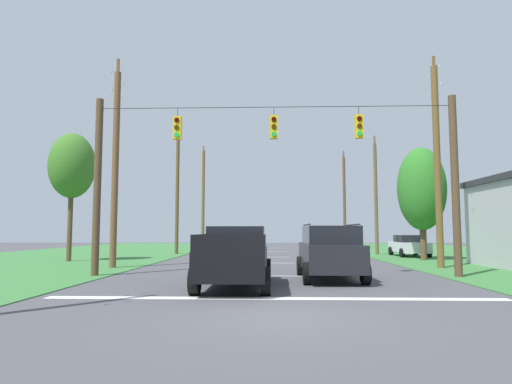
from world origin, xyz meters
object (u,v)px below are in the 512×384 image
(suv_black, at_px, (329,251))
(tree_roadside_far_right, at_px, (422,189))
(utility_pole_far_left, at_px, (115,164))
(tree_roadside_left, at_px, (72,166))
(pickup_truck, at_px, (236,257))
(utility_pole_near_left, at_px, (344,200))
(distant_car_crossing_white, at_px, (409,245))
(utility_pole_distant_left, at_px, (203,197))
(utility_pole_distant_right, at_px, (177,187))
(utility_pole_far_right, at_px, (376,196))
(utility_pole_mid_right, at_px, (437,161))
(overhead_signal_span, at_px, (273,176))

(suv_black, bearing_deg, tree_roadside_far_right, 57.17)
(utility_pole_far_left, height_order, tree_roadside_left, utility_pole_far_left)
(pickup_truck, relative_size, utility_pole_near_left, 0.51)
(pickup_truck, bearing_deg, tree_roadside_left, 132.97)
(distant_car_crossing_white, bearing_deg, utility_pole_distant_left, 135.83)
(suv_black, relative_size, distant_car_crossing_white, 1.12)
(pickup_truck, height_order, utility_pole_distant_right, utility_pole_distant_right)
(suv_black, bearing_deg, utility_pole_distant_right, 117.92)
(utility_pole_distant_right, relative_size, tree_roadside_far_right, 1.52)
(utility_pole_near_left, xyz_separation_m, utility_pole_distant_right, (-15.33, -13.35, 0.17))
(utility_pole_far_right, bearing_deg, tree_roadside_left, -156.92)
(pickup_truck, xyz_separation_m, suv_black, (3.33, 2.22, 0.09))
(utility_pole_mid_right, bearing_deg, tree_roadside_left, 168.48)
(pickup_truck, bearing_deg, utility_pole_far_left, 132.87)
(utility_pole_far_right, height_order, tree_roadside_left, utility_pole_far_right)
(overhead_signal_span, xyz_separation_m, utility_pole_far_right, (8.06, 16.96, 0.52))
(utility_pole_distant_left, bearing_deg, utility_pole_far_right, -42.02)
(utility_pole_far_right, height_order, utility_pole_distant_left, utility_pole_distant_left)
(pickup_truck, height_order, utility_pole_mid_right, utility_pole_mid_right)
(distant_car_crossing_white, xyz_separation_m, utility_pole_near_left, (-1.82, 16.12, 4.31))
(overhead_signal_span, xyz_separation_m, utility_pole_far_left, (-7.80, 3.85, 1.13))
(utility_pole_distant_right, bearing_deg, pickup_truck, -72.91)
(distant_car_crossing_white, relative_size, utility_pole_mid_right, 0.41)
(tree_roadside_far_right, bearing_deg, utility_pole_distant_left, 129.16)
(utility_pole_near_left, bearing_deg, pickup_truck, -105.15)
(overhead_signal_span, xyz_separation_m, tree_roadside_left, (-12.05, 8.39, 1.69))
(tree_roadside_far_right, bearing_deg, tree_roadside_left, -174.94)
(tree_roadside_far_right, bearing_deg, distant_car_crossing_white, 85.28)
(pickup_truck, height_order, utility_pole_distant_left, utility_pole_distant_left)
(pickup_truck, height_order, tree_roadside_far_right, tree_roadside_far_right)
(utility_pole_mid_right, distance_m, utility_pole_near_left, 26.14)
(utility_pole_far_right, relative_size, utility_pole_near_left, 0.88)
(utility_pole_far_right, bearing_deg, overhead_signal_span, -115.42)
(utility_pole_near_left, relative_size, utility_pole_far_left, 1.00)
(overhead_signal_span, relative_size, suv_black, 3.05)
(utility_pole_distant_right, bearing_deg, overhead_signal_span, -66.32)
(overhead_signal_span, height_order, utility_pole_far_left, utility_pole_far_left)
(utility_pole_near_left, height_order, utility_pole_distant_right, utility_pole_distant_right)
(utility_pole_mid_right, height_order, utility_pole_near_left, utility_pole_mid_right)
(pickup_truck, relative_size, distant_car_crossing_white, 1.25)
(suv_black, xyz_separation_m, tree_roadside_left, (-14.12, 9.36, 4.62))
(pickup_truck, distance_m, utility_pole_far_left, 10.48)
(utility_pole_distant_right, bearing_deg, tree_roadside_left, -117.75)
(distant_car_crossing_white, bearing_deg, tree_roadside_far_right, -94.72)
(utility_pole_far_left, bearing_deg, utility_pole_near_left, 59.50)
(overhead_signal_span, distance_m, utility_pole_near_left, 31.43)
(utility_pole_near_left, relative_size, tree_roadside_left, 1.37)
(suv_black, height_order, distant_car_crossing_white, suv_black)
(overhead_signal_span, height_order, utility_pole_near_left, utility_pole_near_left)
(utility_pole_mid_right, height_order, tree_roadside_left, utility_pole_mid_right)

